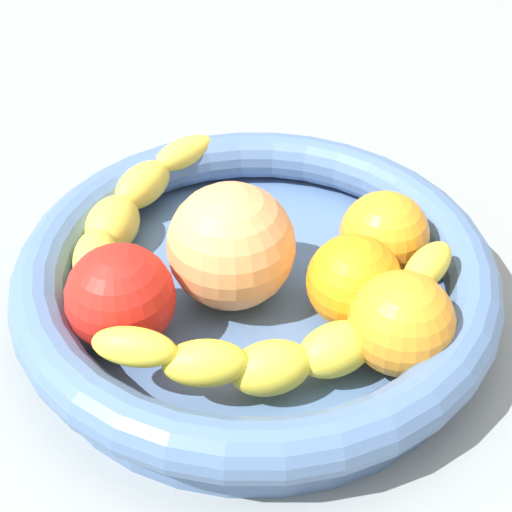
% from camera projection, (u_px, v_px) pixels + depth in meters
% --- Properties ---
extents(kitchen_counter, '(1.20, 1.20, 0.03)m').
position_uv_depth(kitchen_counter, '(256.00, 327.00, 0.51)').
color(kitchen_counter, gray).
rests_on(kitchen_counter, ground).
extents(fruit_bowl, '(0.30, 0.30, 0.05)m').
position_uv_depth(fruit_bowl, '(256.00, 281.00, 0.49)').
color(fruit_bowl, '#4C6C9C').
rests_on(fruit_bowl, kitchen_counter).
extents(banana_draped_left, '(0.10, 0.20, 0.04)m').
position_uv_depth(banana_draped_left, '(125.00, 221.00, 0.51)').
color(banana_draped_left, yellow).
rests_on(banana_draped_left, fruit_bowl).
extents(banana_draped_right, '(0.22, 0.09, 0.04)m').
position_uv_depth(banana_draped_right, '(300.00, 339.00, 0.42)').
color(banana_draped_right, yellow).
rests_on(banana_draped_right, fruit_bowl).
extents(orange_front, '(0.06, 0.06, 0.06)m').
position_uv_depth(orange_front, '(384.00, 236.00, 0.49)').
color(orange_front, orange).
rests_on(orange_front, fruit_bowl).
extents(orange_mid_left, '(0.06, 0.06, 0.06)m').
position_uv_depth(orange_mid_left, '(354.00, 281.00, 0.46)').
color(orange_mid_left, orange).
rests_on(orange_mid_left, fruit_bowl).
extents(orange_mid_right, '(0.06, 0.06, 0.06)m').
position_uv_depth(orange_mid_right, '(401.00, 323.00, 0.43)').
color(orange_mid_right, orange).
rests_on(orange_mid_right, fruit_bowl).
extents(peach_blush, '(0.08, 0.08, 0.08)m').
position_uv_depth(peach_blush, '(231.00, 247.00, 0.47)').
color(peach_blush, '#F69F60').
rests_on(peach_blush, fruit_bowl).
extents(tomato_red, '(0.06, 0.06, 0.06)m').
position_uv_depth(tomato_red, '(120.00, 298.00, 0.44)').
color(tomato_red, red).
rests_on(tomato_red, fruit_bowl).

